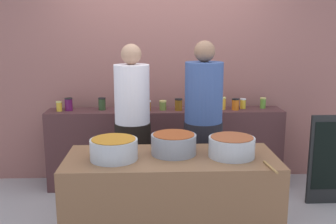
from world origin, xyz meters
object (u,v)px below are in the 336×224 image
preserve_jar_10 (235,104)px  cook_with_tongs (133,138)px  preserve_jar_11 (243,103)px  cooking_pot_left (114,149)px  cook_in_cap (203,138)px  chalkboard_sign (330,159)px  preserve_jar_1 (69,104)px  preserve_jar_2 (102,104)px  preserve_jar_7 (203,104)px  preserve_jar_6 (179,104)px  preserve_jar_8 (212,104)px  preserve_jar_12 (263,103)px  wooden_spoon (270,167)px  preserve_jar_4 (148,106)px  preserve_jar_0 (59,106)px  preserve_jar_3 (129,107)px  cooking_pot_right (232,147)px  preserve_jar_5 (163,105)px  cooking_pot_center (174,144)px  preserve_jar_9 (223,103)px

preserve_jar_10 → cook_with_tongs: bearing=-151.7°
preserve_jar_11 → cooking_pot_left: preserve_jar_11 is taller
cook_in_cap → chalkboard_sign: bearing=6.4°
preserve_jar_1 → preserve_jar_2: preserve_jar_1 is taller
preserve_jar_7 → preserve_jar_10: bearing=-7.8°
preserve_jar_6 → cooking_pot_left: size_ratio=0.37×
preserve_jar_2 → preserve_jar_8: bearing=1.1°
preserve_jar_6 → preserve_jar_12: 1.00m
preserve_jar_1 → preserve_jar_8: preserve_jar_1 is taller
preserve_jar_12 → wooden_spoon: bearing=-103.8°
preserve_jar_8 → cooking_pot_left: preserve_jar_8 is taller
preserve_jar_4 → preserve_jar_0: bearing=178.8°
preserve_jar_3 → preserve_jar_12: (1.56, 0.09, 0.01)m
preserve_jar_1 → cooking_pot_right: 2.13m
preserve_jar_2 → chalkboard_sign: (2.44, -0.59, -0.50)m
preserve_jar_3 → cooking_pot_right: bearing=-57.0°
chalkboard_sign → preserve_jar_5: bearing=162.3°
cooking_pot_center → chalkboard_sign: bearing=24.4°
preserve_jar_5 → preserve_jar_7: (0.47, 0.02, 0.00)m
preserve_jar_5 → preserve_jar_8: preserve_jar_5 is taller
preserve_jar_7 → preserve_jar_9: 0.22m
preserve_jar_5 → preserve_jar_8: 0.57m
preserve_jar_12 → cooking_pot_right: bearing=-114.3°
preserve_jar_12 → cooking_pot_right: 1.61m
cooking_pot_left → wooden_spoon: cooking_pot_left is taller
preserve_jar_0 → preserve_jar_12: bearing=1.9°
cooking_pot_center → cooking_pot_right: 0.47m
preserve_jar_4 → cooking_pot_left: (-0.25, -1.40, -0.07)m
cooking_pot_right → chalkboard_sign: size_ratio=0.38×
preserve_jar_6 → cooking_pot_left: (-0.60, -1.40, -0.08)m
preserve_jar_9 → cooking_pot_center: (-0.64, -1.33, -0.09)m
cooking_pot_center → cook_in_cap: bearing=62.4°
cooking_pot_left → preserve_jar_11: bearing=47.6°
wooden_spoon → chalkboard_sign: chalkboard_sign is taller
preserve_jar_6 → preserve_jar_7: 0.29m
preserve_jar_2 → cooking_pot_right: preserve_jar_2 is taller
preserve_jar_7 → chalkboard_sign: preserve_jar_7 is taller
preserve_jar_10 → preserve_jar_1: bearing=178.7°
preserve_jar_3 → preserve_jar_5: (0.38, 0.03, 0.01)m
preserve_jar_1 → preserve_jar_7: size_ratio=1.25×
preserve_jar_12 → preserve_jar_3: bearing=-176.6°
preserve_jar_12 → cook_with_tongs: bearing=-154.6°
preserve_jar_3 → preserve_jar_11: 1.32m
preserve_jar_2 → preserve_jar_6: preserve_jar_2 is taller
preserve_jar_5 → cook_in_cap: (0.37, -0.71, -0.19)m
preserve_jar_6 → cook_in_cap: 0.73m
preserve_jar_10 → preserve_jar_8: bearing=160.3°
preserve_jar_10 → cooking_pot_right: (-0.32, -1.38, -0.08)m
preserve_jar_5 → cook_with_tongs: cook_with_tongs is taller
preserve_jar_4 → cooking_pot_center: preserve_jar_4 is taller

